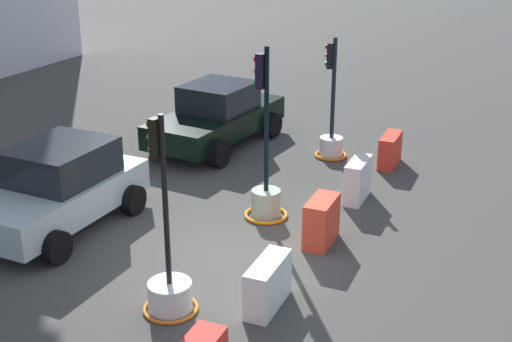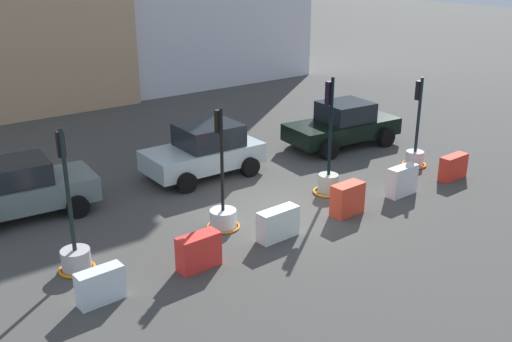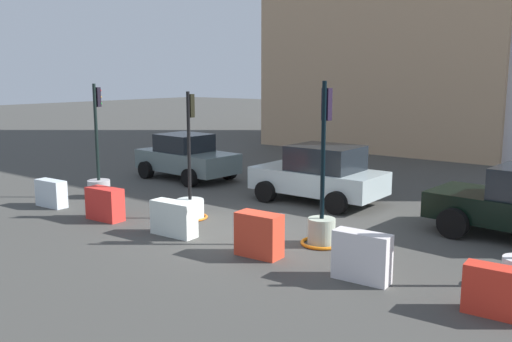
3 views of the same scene
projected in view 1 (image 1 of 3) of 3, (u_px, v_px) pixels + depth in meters
name	position (u px, v px, depth m)	size (l,w,h in m)	color
ground_plane	(231.00, 257.00, 12.95)	(120.00, 120.00, 0.00)	#42413D
traffic_light_1	(169.00, 285.00, 11.11)	(0.91, 0.91, 3.30)	silver
traffic_light_2	(266.00, 190.00, 14.38)	(0.92, 0.92, 3.59)	#A9B39E
traffic_light_3	(331.00, 137.00, 17.82)	(0.84, 0.84, 3.08)	silver
construction_barrier_2	(268.00, 284.00, 11.24)	(1.17, 0.46, 0.81)	white
construction_barrier_3	(321.00, 221.00, 13.32)	(0.98, 0.51, 0.91)	red
construction_barrier_4	(358.00, 180.00, 15.28)	(1.07, 0.42, 0.91)	silver
construction_barrier_5	(390.00, 150.00, 17.28)	(1.09, 0.43, 0.79)	red
car_silver_hatchback	(58.00, 187.00, 13.90)	(3.85, 2.25, 1.69)	#AABBBD
car_black_sedan	(217.00, 116.00, 18.59)	(4.49, 2.46, 1.67)	black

